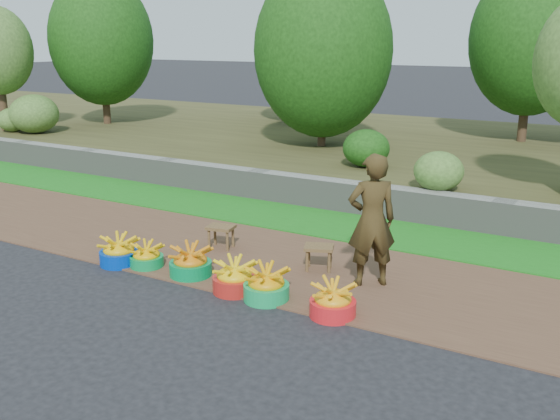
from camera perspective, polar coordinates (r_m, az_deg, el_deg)
The scene contains 15 objects.
ground_plane at distance 7.45m, azimuth -4.08°, elevation -8.06°, with size 120.00×120.00×0.00m, color black.
dirt_shoulder at distance 8.43m, azimuth 0.69°, elevation -5.06°, with size 80.00×2.50×0.02m, color brown.
grass_verge at distance 10.12m, azimuth 6.26°, elevation -1.52°, with size 80.00×1.50×0.04m, color #1A7419.
retaining_wall at distance 10.81m, azimuth 8.14°, elevation 0.93°, with size 80.00×0.35×0.55m, color gray.
earth_bank at distance 15.37m, azimuth 15.08°, elevation 4.82°, with size 80.00×10.00×0.50m, color #43411F.
vegetation at distance 14.36m, azimuth 16.61°, elevation 13.49°, with size 29.23×8.42×4.21m.
basin_a at distance 8.72m, azimuth -14.51°, elevation -3.72°, with size 0.52×0.52×0.39m.
basin_b at distance 8.52m, azimuth -12.10°, elevation -4.20°, with size 0.45×0.45×0.33m.
basin_c at distance 8.10m, azimuth -8.19°, elevation -4.81°, with size 0.54×0.54×0.41m.
basin_d at distance 7.57m, azimuth -4.19°, elevation -6.20°, with size 0.53×0.53×0.40m.
basin_e at distance 7.33m, azimuth -1.26°, elevation -6.90°, with size 0.54×0.54×0.40m.
basin_f at distance 6.95m, azimuth 4.85°, elevation -8.34°, with size 0.52×0.52×0.39m.
stool_left at distance 9.03m, azimuth -5.43°, elevation -1.87°, with size 0.42×0.35×0.33m.
stool_right at distance 8.17m, azimuth 3.58°, elevation -3.73°, with size 0.45×0.40×0.33m.
vendor_woman at distance 7.61m, azimuth 8.39°, elevation -0.93°, with size 0.60×0.39×1.64m, color black.
Camera 1 is at (3.86, -5.63, 2.99)m, focal length 40.00 mm.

